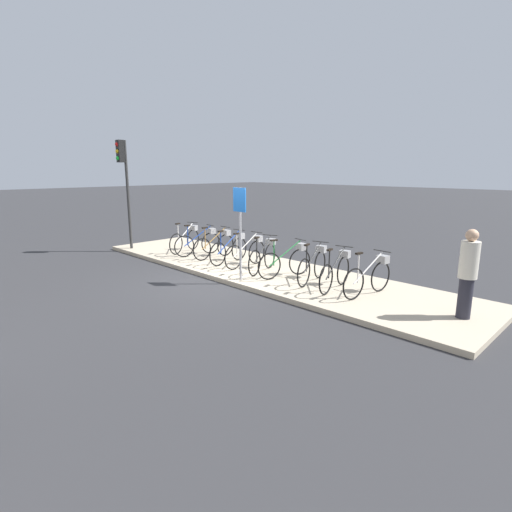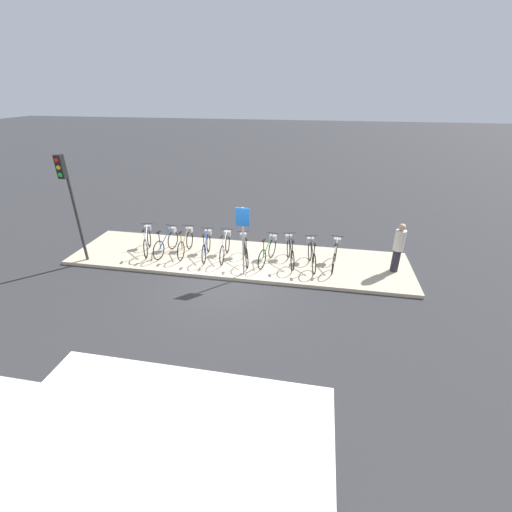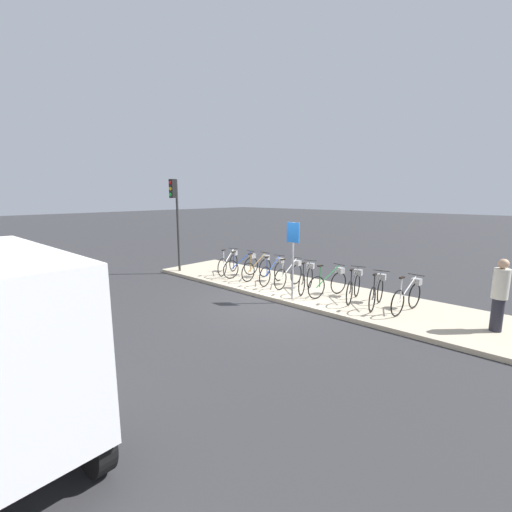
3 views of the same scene
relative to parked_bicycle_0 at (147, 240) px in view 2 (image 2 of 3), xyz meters
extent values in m
plane|color=#2D2D30|center=(3.52, -1.44, -0.58)|extent=(120.00, 120.00, 0.00)
cube|color=#B7A88E|center=(3.52, 0.08, -0.52)|extent=(12.48, 3.03, 0.12)
torus|color=black|center=(0.19, -0.55, -0.10)|extent=(0.27, 0.69, 0.72)
torus|color=black|center=(-0.13, 0.38, -0.10)|extent=(0.27, 0.69, 0.72)
cylinder|color=silver|center=(0.03, -0.09, 0.20)|extent=(0.36, 0.96, 0.61)
cylinder|color=silver|center=(0.15, -0.43, 0.23)|extent=(0.04, 0.04, 0.65)
cube|color=black|center=(0.15, -0.43, 0.58)|extent=(0.13, 0.21, 0.04)
cylinder|color=#262626|center=(-0.13, 0.38, 0.52)|extent=(0.44, 0.17, 0.02)
cube|color=gray|center=(-0.15, 0.43, 0.32)|extent=(0.29, 0.27, 0.18)
torus|color=black|center=(0.73, -0.59, -0.10)|extent=(0.14, 0.72, 0.72)
torus|color=black|center=(0.87, 0.39, -0.10)|extent=(0.14, 0.72, 0.72)
cylinder|color=navy|center=(0.80, -0.10, 0.20)|extent=(0.17, 1.00, 0.61)
cylinder|color=navy|center=(0.75, -0.46, 0.23)|extent=(0.04, 0.04, 0.65)
cube|color=black|center=(0.75, -0.46, 0.58)|extent=(0.10, 0.21, 0.04)
cylinder|color=#262626|center=(0.87, 0.39, 0.52)|extent=(0.46, 0.09, 0.02)
cube|color=gray|center=(0.87, 0.44, 0.32)|extent=(0.27, 0.23, 0.18)
torus|color=black|center=(1.55, -0.50, -0.10)|extent=(0.06, 0.72, 0.72)
torus|color=black|center=(1.51, 0.50, -0.10)|extent=(0.06, 0.72, 0.72)
cylinder|color=olive|center=(1.53, 0.00, 0.20)|extent=(0.07, 1.01, 0.61)
cylinder|color=olive|center=(1.54, -0.36, 0.23)|extent=(0.03, 0.03, 0.65)
cube|color=black|center=(1.54, -0.36, 0.58)|extent=(0.08, 0.20, 0.04)
cylinder|color=#262626|center=(1.51, 0.50, 0.52)|extent=(0.46, 0.04, 0.02)
cube|color=gray|center=(1.51, 0.55, 0.32)|extent=(0.25, 0.21, 0.18)
torus|color=black|center=(2.46, -0.61, -0.10)|extent=(0.14, 0.72, 0.72)
torus|color=black|center=(2.32, 0.38, -0.10)|extent=(0.14, 0.72, 0.72)
cylinder|color=navy|center=(2.39, -0.11, 0.20)|extent=(0.17, 1.00, 0.61)
cylinder|color=navy|center=(2.44, -0.47, 0.23)|extent=(0.04, 0.04, 0.65)
cube|color=black|center=(2.44, -0.47, 0.58)|extent=(0.10, 0.21, 0.04)
cylinder|color=#262626|center=(2.32, 0.38, 0.52)|extent=(0.46, 0.09, 0.02)
cube|color=gray|center=(2.31, 0.43, 0.32)|extent=(0.27, 0.23, 0.18)
torus|color=black|center=(3.11, -0.57, -0.10)|extent=(0.08, 0.72, 0.72)
torus|color=black|center=(3.06, 0.42, -0.10)|extent=(0.08, 0.72, 0.72)
cylinder|color=beige|center=(3.09, -0.07, 0.20)|extent=(0.09, 1.01, 0.61)
cylinder|color=beige|center=(3.11, -0.43, 0.23)|extent=(0.03, 0.03, 0.65)
cube|color=black|center=(3.11, -0.43, 0.58)|extent=(0.08, 0.20, 0.04)
cylinder|color=#262626|center=(3.06, 0.42, 0.52)|extent=(0.46, 0.05, 0.02)
cube|color=gray|center=(3.05, 0.47, 0.32)|extent=(0.25, 0.21, 0.18)
torus|color=black|center=(4.03, -0.63, -0.10)|extent=(0.27, 0.69, 0.72)
torus|color=black|center=(3.71, 0.31, -0.10)|extent=(0.27, 0.69, 0.72)
cylinder|color=black|center=(3.87, -0.16, 0.20)|extent=(0.35, 0.97, 0.61)
cylinder|color=black|center=(3.99, -0.50, 0.23)|extent=(0.04, 0.04, 0.65)
cube|color=black|center=(3.99, -0.50, 0.58)|extent=(0.13, 0.21, 0.04)
cylinder|color=#262626|center=(3.71, 0.31, 0.52)|extent=(0.44, 0.17, 0.02)
cube|color=gray|center=(3.70, 0.35, 0.32)|extent=(0.29, 0.27, 0.18)
torus|color=black|center=(4.56, -0.62, -0.10)|extent=(0.20, 0.71, 0.72)
torus|color=black|center=(4.79, 0.35, -0.10)|extent=(0.20, 0.71, 0.72)
cylinder|color=#267238|center=(4.67, -0.14, 0.20)|extent=(0.26, 0.99, 0.61)
cylinder|color=#267238|center=(4.59, -0.49, 0.23)|extent=(0.04, 0.04, 0.65)
cube|color=black|center=(4.59, -0.49, 0.58)|extent=(0.11, 0.21, 0.04)
cylinder|color=#262626|center=(4.79, 0.35, 0.52)|extent=(0.45, 0.13, 0.02)
cube|color=gray|center=(4.80, 0.40, 0.32)|extent=(0.28, 0.25, 0.18)
torus|color=black|center=(5.61, -0.51, -0.10)|extent=(0.20, 0.71, 0.72)
torus|color=black|center=(5.38, 0.46, -0.10)|extent=(0.20, 0.71, 0.72)
cylinder|color=black|center=(5.49, -0.03, 0.20)|extent=(0.26, 0.99, 0.61)
cylinder|color=black|center=(5.58, -0.38, 0.23)|extent=(0.04, 0.04, 0.65)
cube|color=black|center=(5.58, -0.38, 0.58)|extent=(0.11, 0.21, 0.04)
cylinder|color=#262626|center=(5.38, 0.46, 0.52)|extent=(0.45, 0.13, 0.02)
cube|color=gray|center=(5.37, 0.50, 0.32)|extent=(0.28, 0.25, 0.18)
torus|color=black|center=(6.35, -0.63, -0.10)|extent=(0.17, 0.72, 0.72)
torus|color=black|center=(6.17, 0.34, -0.10)|extent=(0.17, 0.72, 0.72)
cylinder|color=black|center=(6.26, -0.14, 0.20)|extent=(0.21, 1.00, 0.61)
cylinder|color=black|center=(6.32, -0.50, 0.23)|extent=(0.04, 0.04, 0.65)
cube|color=black|center=(6.32, -0.50, 0.58)|extent=(0.11, 0.21, 0.04)
cylinder|color=#262626|center=(6.17, 0.34, 0.52)|extent=(0.46, 0.11, 0.02)
cube|color=gray|center=(6.16, 0.39, 0.32)|extent=(0.27, 0.24, 0.18)
torus|color=black|center=(6.99, -0.51, -0.10)|extent=(0.12, 0.72, 0.72)
torus|color=black|center=(7.10, 0.48, -0.10)|extent=(0.12, 0.72, 0.72)
cylinder|color=silver|center=(7.04, -0.01, 0.20)|extent=(0.15, 1.01, 0.61)
cylinder|color=silver|center=(7.00, -0.37, 0.23)|extent=(0.04, 0.04, 0.65)
cube|color=black|center=(7.00, -0.37, 0.58)|extent=(0.09, 0.21, 0.04)
cylinder|color=#262626|center=(7.10, 0.48, 0.52)|extent=(0.46, 0.08, 0.02)
cube|color=gray|center=(7.11, 0.53, 0.32)|extent=(0.26, 0.23, 0.18)
cylinder|color=black|center=(2.30, -8.05, -0.13)|extent=(0.90, 0.22, 0.90)
cylinder|color=black|center=(6.12, -8.05, -0.13)|extent=(0.90, 0.22, 0.90)
cube|color=white|center=(4.89, -9.02, 1.03)|extent=(3.53, 2.16, 2.03)
cylinder|color=#23232D|center=(9.08, 0.06, -0.06)|extent=(0.26, 0.26, 0.80)
cylinder|color=beige|center=(9.08, 0.06, 0.70)|extent=(0.34, 0.34, 0.71)
sphere|color=tan|center=(9.08, 0.06, 1.16)|extent=(0.23, 0.23, 0.23)
cylinder|color=#2D2D2D|center=(-1.90, -1.09, 1.44)|extent=(0.10, 0.10, 3.80)
cube|color=black|center=(-1.90, -1.27, 2.97)|extent=(0.24, 0.20, 0.75)
sphere|color=red|center=(-1.90, -1.37, 3.20)|extent=(0.14, 0.14, 0.14)
sphere|color=gold|center=(-1.90, -1.37, 2.97)|extent=(0.14, 0.14, 0.14)
sphere|color=green|center=(-1.90, -1.37, 2.74)|extent=(0.14, 0.14, 0.14)
cylinder|color=#99999E|center=(4.03, -1.14, 0.73)|extent=(0.06, 0.06, 2.37)
cube|color=#1959B2|center=(4.03, -1.16, 1.62)|extent=(0.44, 0.03, 0.60)
camera|label=1|loc=(11.43, -7.95, 2.36)|focal=28.00mm
camera|label=2|loc=(6.27, -11.02, 5.31)|focal=24.00mm
camera|label=3|loc=(10.02, -9.43, 2.72)|focal=24.00mm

